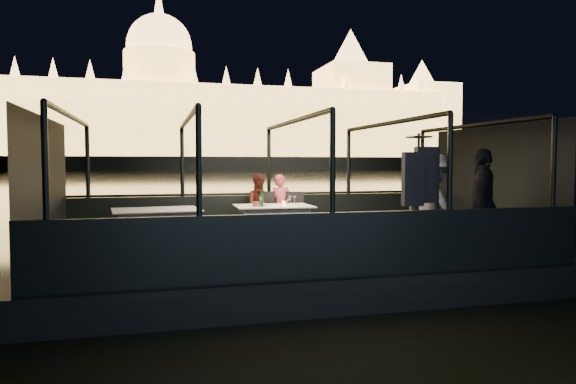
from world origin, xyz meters
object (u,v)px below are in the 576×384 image
object	(u,v)px
coat_stand	(418,209)
person_man_maroon	(260,203)
passenger_dark	(482,206)
person_woman_coral	(281,203)
dining_table_aft	(157,231)
dining_table_central	(273,225)
passenger_stripe	(432,208)
chair_port_left	(266,219)
wine_bottle	(262,199)
chair_port_right	(296,219)

from	to	relation	value
coat_stand	person_man_maroon	xyz separation A→B (m)	(-1.69, 3.41, -0.15)
person_man_maroon	passenger_dark	xyz separation A→B (m)	(3.21, -2.82, 0.10)
passenger_dark	person_woman_coral	bearing A→B (deg)	-95.39
dining_table_aft	passenger_dark	size ratio (longest dim) A/B	0.81
dining_table_central	passenger_stripe	size ratio (longest dim) A/B	0.83
person_man_maroon	passenger_stripe	world-z (taller)	passenger_stripe
coat_stand	person_woman_coral	distance (m)	3.63
chair_port_left	coat_stand	size ratio (longest dim) A/B	0.49
wine_bottle	chair_port_right	bearing A→B (deg)	38.43
passenger_stripe	wine_bottle	bearing A→B (deg)	36.72
dining_table_central	dining_table_aft	world-z (taller)	dining_table_aft
person_woman_coral	passenger_stripe	bearing A→B (deg)	-59.13
dining_table_aft	coat_stand	xyz separation A→B (m)	(3.76, -2.31, 0.51)
dining_table_aft	chair_port_left	distance (m)	2.30
coat_stand	person_man_maroon	world-z (taller)	coat_stand
coat_stand	person_woman_coral	xyz separation A→B (m)	(-1.25, 3.40, -0.15)
chair_port_right	person_woman_coral	xyz separation A→B (m)	(-0.24, 0.27, 0.30)
person_man_maroon	passenger_stripe	distance (m)	3.64
passenger_stripe	person_woman_coral	bearing A→B (deg)	17.54
chair_port_right	person_man_maroon	size ratio (longest dim) A/B	0.72
chair_port_right	wine_bottle	world-z (taller)	wine_bottle
dining_table_aft	person_man_maroon	xyz separation A→B (m)	(2.07, 1.10, 0.36)
dining_table_aft	chair_port_left	size ratio (longest dim) A/B	1.49
dining_table_aft	chair_port_right	world-z (taller)	chair_port_right
coat_stand	person_man_maroon	bearing A→B (deg)	116.31
dining_table_central	person_man_maroon	distance (m)	0.82
wine_bottle	chair_port_left	bearing A→B (deg)	71.78
chair_port_right	person_woman_coral	distance (m)	0.47
coat_stand	person_woman_coral	size ratio (longest dim) A/B	1.50
person_woman_coral	passenger_dark	world-z (taller)	passenger_dark
chair_port_left	wine_bottle	bearing A→B (deg)	-84.64
dining_table_aft	passenger_stripe	bearing A→B (deg)	-22.19
chair_port_right	coat_stand	xyz separation A→B (m)	(1.02, -3.13, 0.45)
dining_table_central	wine_bottle	size ratio (longest dim) A/B	4.48
person_man_maroon	passenger_dark	world-z (taller)	passenger_dark
coat_stand	chair_port_left	bearing A→B (deg)	117.04
dining_table_central	chair_port_right	size ratio (longest dim) A/B	1.49
wine_bottle	person_man_maroon	bearing A→B (deg)	79.64
dining_table_central	passenger_dark	xyz separation A→B (m)	(3.11, -2.09, 0.47)
person_woman_coral	person_man_maroon	distance (m)	0.43
coat_stand	passenger_dark	xyz separation A→B (m)	(1.52, 0.59, -0.05)
dining_table_central	dining_table_aft	size ratio (longest dim) A/B	0.99
person_man_maroon	wine_bottle	bearing A→B (deg)	-104.43
chair_port_right	coat_stand	size ratio (longest dim) A/B	0.48
chair_port_left	chair_port_right	world-z (taller)	chair_port_left
dining_table_aft	chair_port_right	size ratio (longest dim) A/B	1.51
person_woman_coral	wine_bottle	xyz separation A→B (m)	(-0.61, -0.94, 0.17)
dining_table_aft	passenger_dark	bearing A→B (deg)	-18.05
dining_table_aft	passenger_dark	distance (m)	5.57
dining_table_central	chair_port_right	world-z (taller)	chair_port_right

